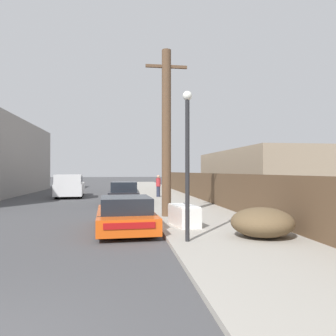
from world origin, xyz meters
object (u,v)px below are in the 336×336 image
parked_sports_car_red (125,214)px  car_parked_mid (124,194)px  discarded_fridge (184,215)px  pickup_truck (70,186)px  pedestrian (158,186)px  utility_pole (166,131)px  street_lamp (187,153)px  brush_pile (262,222)px

parked_sports_car_red → car_parked_mid: 8.55m
discarded_fridge → car_parked_mid: bearing=95.0°
pickup_truck → pedestrian: bearing=160.1°
discarded_fridge → utility_pole: size_ratio=0.24×
car_parked_mid → street_lamp: bearing=-80.5°
street_lamp → brush_pile: 3.04m
car_parked_mid → street_lamp: (1.68, -11.12, 1.91)m
street_lamp → pedestrian: 15.70m
car_parked_mid → pedestrian: pedestrian is taller
car_parked_mid → utility_pole: utility_pole is taller
discarded_fridge → utility_pole: bearing=87.9°
street_lamp → pickup_truck: bearing=108.5°
brush_pile → pedestrian: 15.42m
discarded_fridge → car_parked_mid: car_parked_mid is taller
discarded_fridge → parked_sports_car_red: size_ratio=0.38×
street_lamp → pedestrian: (0.89, 15.60, -1.61)m
car_parked_mid → pedestrian: bearing=61.1°
car_parked_mid → pedestrian: 5.17m
utility_pole → discarded_fridge: bearing=-83.5°
car_parked_mid → street_lamp: 11.40m
street_lamp → parked_sports_car_red: bearing=123.1°
utility_pole → car_parked_mid: bearing=106.4°
car_parked_mid → pickup_truck: size_ratio=0.72×
parked_sports_car_red → car_parked_mid: bearing=87.1°
street_lamp → utility_pole: bearing=88.9°
parked_sports_car_red → utility_pole: (1.77, 2.52, 3.22)m
pickup_truck → pedestrian: (6.74, -1.87, 0.06)m
brush_pile → utility_pole: bearing=114.2°
pickup_truck → utility_pole: size_ratio=0.79×
discarded_fridge → utility_pole: utility_pole is taller
utility_pole → brush_pile: utility_pole is taller
parked_sports_car_red → utility_pole: bearing=51.9°
parked_sports_car_red → utility_pole: utility_pole is taller
discarded_fridge → car_parked_mid: size_ratio=0.42×
discarded_fridge → brush_pile: 2.98m
utility_pole → street_lamp: 5.23m
street_lamp → pedestrian: size_ratio=2.54×
pedestrian → pickup_truck: bearing=164.5°
brush_pile → parked_sports_car_red: bearing=149.5°
pickup_truck → street_lamp: street_lamp is taller
street_lamp → brush_pile: (2.28, 0.24, -2.00)m
discarded_fridge → utility_pole: 4.16m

